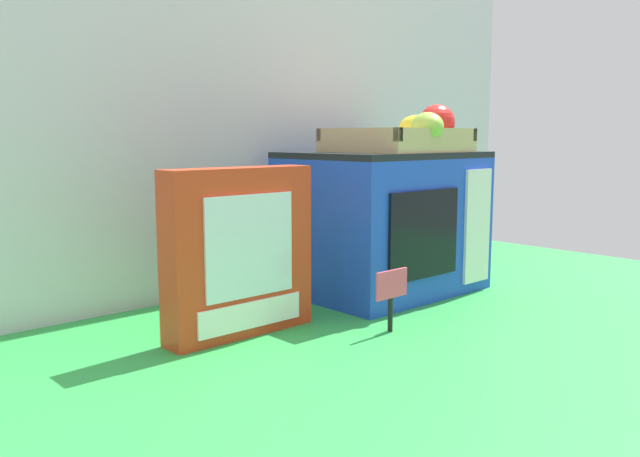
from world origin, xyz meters
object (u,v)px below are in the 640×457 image
at_px(food_groups_crate, 409,137).
at_px(cookie_set_box, 240,252).
at_px(price_sign, 391,291).
at_px(toy_microwave, 383,222).

xyz_separation_m(food_groups_crate, cookie_set_box, (-0.41, -0.01, -0.18)).
distance_m(food_groups_crate, price_sign, 0.37).
xyz_separation_m(toy_microwave, food_groups_crate, (0.02, -0.04, 0.17)).
distance_m(toy_microwave, food_groups_crate, 0.18).
relative_size(cookie_set_box, price_sign, 2.62).
bearing_deg(food_groups_crate, price_sign, -145.11).
height_order(food_groups_crate, cookie_set_box, food_groups_crate).
bearing_deg(toy_microwave, price_sign, -135.23).
distance_m(toy_microwave, cookie_set_box, 0.39).
distance_m(food_groups_crate, cookie_set_box, 0.45).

